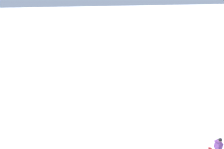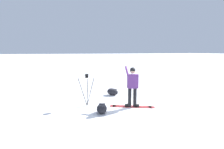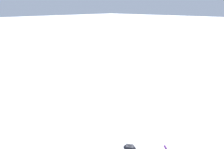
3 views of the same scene
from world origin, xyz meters
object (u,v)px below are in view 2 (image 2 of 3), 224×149
object	(u,v)px
gear_bag_large	(113,92)
snowboarder	(132,83)
gear_bag_small	(102,108)
snowboard	(132,106)
camera_tripod	(87,83)

from	to	relation	value
gear_bag_large	snowboarder	bearing A→B (deg)	90.08
snowboarder	gear_bag_small	distance (m)	1.65
snowboard	gear_bag_small	xyz separation A→B (m)	(1.41, 0.31, 0.16)
snowboarder	gear_bag_large	world-z (taller)	snowboarder
snowboard	camera_tripod	bearing A→B (deg)	-25.25
snowboarder	gear_bag_small	xyz separation A→B (m)	(1.41, 0.29, -0.82)
gear_bag_large	camera_tripod	world-z (taller)	camera_tripod
camera_tripod	gear_bag_small	world-z (taller)	camera_tripod
gear_bag_large	gear_bag_small	xyz separation A→B (m)	(1.40, 2.53, 0.00)
snowboarder	gear_bag_large	size ratio (longest dim) A/B	2.25
snowboard	camera_tripod	distance (m)	2.11
snowboarder	camera_tripod	bearing A→B (deg)	-25.91
camera_tripod	snowboarder	bearing A→B (deg)	154.09
snowboard	gear_bag_large	world-z (taller)	gear_bag_large
snowboarder	camera_tripod	distance (m)	1.89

